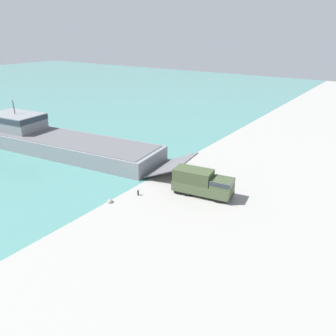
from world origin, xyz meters
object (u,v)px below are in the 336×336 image
military_truck (202,183)px  mooring_bollard (138,192)px  soldier_on_ramp (222,181)px  landing_craft (56,139)px  moored_boat_a (12,114)px

military_truck → mooring_bollard: bearing=-153.4°
soldier_on_ramp → landing_craft: bearing=115.2°
soldier_on_ramp → moored_boat_a: bearing=103.5°
soldier_on_ramp → moored_boat_a: size_ratio=0.20×
mooring_bollard → military_truck: bearing=-54.0°
soldier_on_ramp → moored_boat_a: (5.92, 58.90, -0.33)m
military_truck → soldier_on_ramp: 3.65m
landing_craft → mooring_bollard: 23.20m
landing_craft → mooring_bollard: landing_craft is taller
soldier_on_ramp → moored_boat_a: 59.20m
landing_craft → mooring_bollard: size_ratio=55.50×
landing_craft → moored_boat_a: 30.16m
landing_craft → mooring_bollard: (-5.00, -22.60, -1.55)m
moored_boat_a → mooring_bollard: bearing=-77.8°
landing_craft → soldier_on_ramp: bearing=-91.6°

